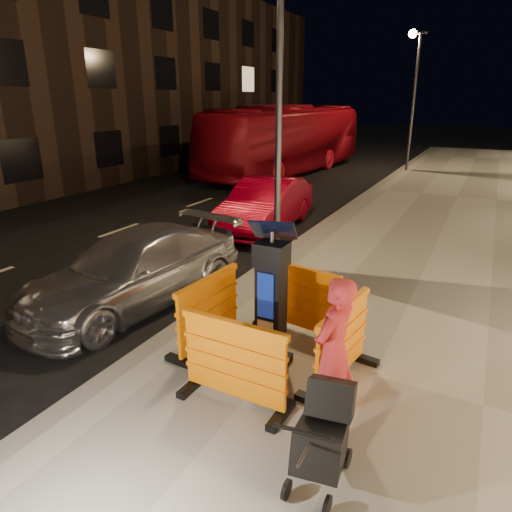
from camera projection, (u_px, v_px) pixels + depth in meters
The scene contains 15 objects.
ground_plane at pixel (181, 334), 7.09m from camera, with size 120.00×120.00×0.00m, color black.
sidewalk at pixel (374, 382), 5.77m from camera, with size 6.00×60.00×0.15m, color gray.
kerb at pixel (181, 329), 7.07m from camera, with size 0.30×60.00×0.15m, color slate.
parking_kiosk at pixel (271, 298), 5.76m from camera, with size 0.59×0.59×1.86m, color black.
barrier_front at pixel (234, 363), 5.10m from camera, with size 1.33×0.55×1.04m, color orange.
barrier_back at pixel (299, 300), 6.69m from camera, with size 1.33×0.55×1.04m, color orange.
barrier_kerbside at pixel (209, 312), 6.30m from camera, with size 1.33×0.55×1.04m, color orange.
barrier_bldgside at pixel (342, 344), 5.48m from camera, with size 1.33×0.55×1.04m, color orange.
car_silver at pixel (138, 302), 8.17m from camera, with size 1.77×4.35×1.26m, color silver.
car_red at pixel (266, 229), 12.72m from camera, with size 1.47×4.21×1.39m, color maroon.
bus_doubledecker at pixel (286, 173), 22.21m from camera, with size 2.65×11.34×3.16m, color maroon.
man at pixel (334, 351), 4.77m from camera, with size 0.60×0.39×1.64m, color red.
stroller at pixel (321, 439), 4.05m from camera, with size 0.48×0.74×0.93m, color black.
street_lamp_mid at pixel (279, 116), 8.46m from camera, with size 0.12×0.12×6.00m, color #3F3F44.
street_lamp_far at pixel (413, 105), 21.06m from camera, with size 0.12×0.12×6.00m, color #3F3F44.
Camera 1 is at (3.91, -5.07, 3.48)m, focal length 32.00 mm.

